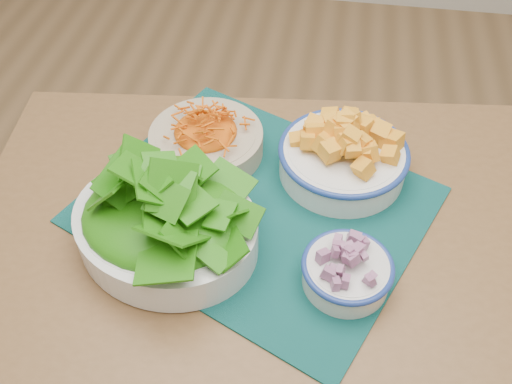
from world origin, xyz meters
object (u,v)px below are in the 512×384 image
table (291,277)px  onion_bowl (347,269)px  squash_bowl (344,151)px  lettuce_bowl (164,214)px  placemat (256,205)px  carrot_bowl (206,137)px

table → onion_bowl: size_ratio=8.50×
table → squash_bowl: 0.24m
table → squash_bowl: bearing=61.2°
squash_bowl → lettuce_bowl: size_ratio=0.79×
table → onion_bowl: (0.09, -0.07, 0.15)m
squash_bowl → placemat: bearing=-144.0°
carrot_bowl → squash_bowl: 0.25m
squash_bowl → lettuce_bowl: bearing=-142.2°
lettuce_bowl → onion_bowl: bearing=11.8°
carrot_bowl → onion_bowl: size_ratio=1.98×
table → placemat: bearing=133.6°
carrot_bowl → squash_bowl: squash_bowl is taller
carrot_bowl → squash_bowl: (0.25, -0.01, 0.02)m
placemat → lettuce_bowl: bearing=-116.6°
onion_bowl → placemat: bearing=139.7°
squash_bowl → lettuce_bowl: 0.34m
placemat → squash_bowl: bearing=59.8°
placemat → onion_bowl: (0.16, -0.14, 0.04)m
table → lettuce_bowl: (-0.20, -0.04, 0.18)m
carrot_bowl → lettuce_bowl: bearing=-93.9°
table → carrot_bowl: bearing=129.8°
squash_bowl → table: bearing=-112.3°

